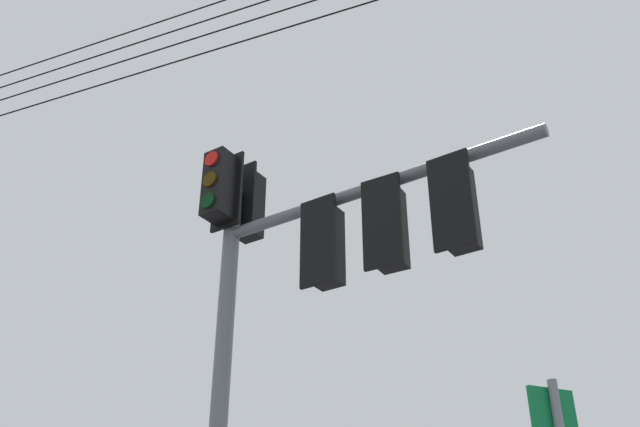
% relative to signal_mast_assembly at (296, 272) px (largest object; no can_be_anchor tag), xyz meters
% --- Properties ---
extents(signal_mast_assembly, '(3.96, 1.99, 6.46)m').
position_rel_signal_mast_assembly_xyz_m(signal_mast_assembly, '(0.00, 0.00, 0.00)').
color(signal_mast_assembly, slate).
rests_on(signal_mast_assembly, ground).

